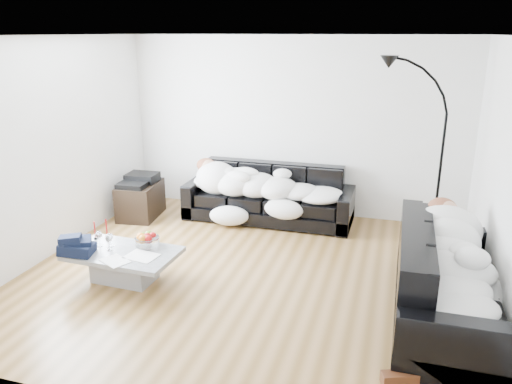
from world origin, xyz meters
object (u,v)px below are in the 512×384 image
(candle_right, at_px, (107,228))
(sleeper_back, at_px, (268,180))
(sofa_right, at_px, (449,277))
(floor_lamp, at_px, (440,167))
(coffee_table, at_px, (124,266))
(candle_left, at_px, (95,231))
(shoes, at_px, (410,374))
(sofa_back, at_px, (268,194))
(av_cabinet, at_px, (141,200))
(wine_glass_a, at_px, (111,240))
(wine_glass_c, at_px, (109,242))
(sleeper_right, at_px, (452,257))
(wine_glass_b, at_px, (99,239))
(stereo, at_px, (139,179))
(fruit_bowl, at_px, (147,239))

(candle_right, bearing_deg, sleeper_back, 53.50)
(sofa_right, bearing_deg, floor_lamp, 1.49)
(coffee_table, relative_size, candle_left, 5.54)
(shoes, bearing_deg, sofa_back, 112.86)
(av_cabinet, xyz_separation_m, floor_lamp, (4.13, 0.13, 0.79))
(wine_glass_a, height_order, candle_left, candle_left)
(wine_glass_c, height_order, candle_left, candle_left)
(sofa_right, height_order, sleeper_right, sofa_right)
(sofa_back, xyz_separation_m, sofa_right, (2.32, -2.09, 0.04))
(wine_glass_b, distance_m, shoes, 3.51)
(sofa_back, xyz_separation_m, wine_glass_b, (-1.36, -2.21, 0.04))
(coffee_table, bearing_deg, stereo, 113.81)
(sleeper_back, bearing_deg, fruit_bowl, -112.99)
(coffee_table, xyz_separation_m, candle_left, (-0.48, 0.20, 0.28))
(coffee_table, bearing_deg, candle_right, 142.20)
(av_cabinet, bearing_deg, sofa_right, -28.76)
(stereo, bearing_deg, candle_right, -77.29)
(sleeper_back, bearing_deg, coffee_table, -115.11)
(fruit_bowl, relative_size, av_cabinet, 0.36)
(sofa_right, height_order, candle_left, sofa_right)
(sofa_right, xyz_separation_m, wine_glass_c, (-3.51, -0.18, -0.00))
(sleeper_right, relative_size, floor_lamp, 0.89)
(coffee_table, height_order, shoes, coffee_table)
(sleeper_back, relative_size, wine_glass_b, 11.44)
(fruit_bowl, bearing_deg, stereo, 121.45)
(sofa_right, xyz_separation_m, sleeper_right, (0.00, 0.00, 0.21))
(sleeper_back, relative_size, candle_left, 9.55)
(sleeper_right, xyz_separation_m, candle_right, (-3.74, 0.12, -0.19))
(sofa_back, distance_m, wine_glass_a, 2.51)
(wine_glass_b, bearing_deg, candle_right, 103.49)
(sofa_right, distance_m, sleeper_back, 3.10)
(sleeper_back, distance_m, wine_glass_a, 2.47)
(candle_right, height_order, av_cabinet, candle_right)
(fruit_bowl, bearing_deg, wine_glass_b, -162.68)
(wine_glass_b, relative_size, wine_glass_c, 0.97)
(coffee_table, distance_m, av_cabinet, 2.03)
(av_cabinet, bearing_deg, candle_right, -81.17)
(floor_lamp, bearing_deg, candle_left, -134.41)
(coffee_table, relative_size, wine_glass_b, 6.63)
(sofa_back, distance_m, coffee_table, 2.50)
(wine_glass_a, relative_size, candle_right, 0.68)
(sleeper_back, height_order, av_cabinet, sleeper_back)
(av_cabinet, bearing_deg, fruit_bowl, -65.37)
(shoes, bearing_deg, sleeper_right, 62.99)
(shoes, relative_size, floor_lamp, 0.23)
(av_cabinet, relative_size, stereo, 1.69)
(sleeper_back, relative_size, stereo, 4.64)
(sofa_back, relative_size, wine_glass_c, 13.13)
(wine_glass_b, relative_size, shoes, 0.37)
(sofa_right, xyz_separation_m, coffee_table, (-3.36, -0.17, -0.27))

